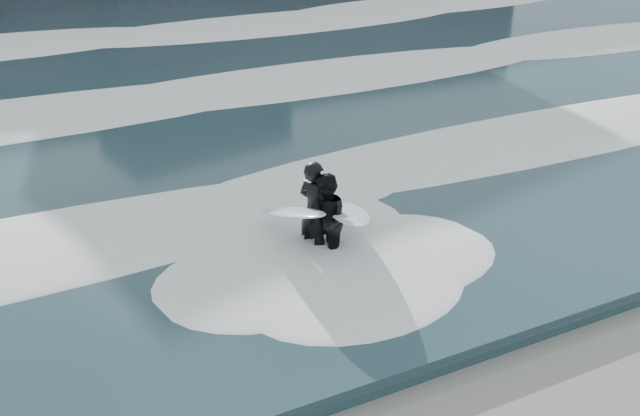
{
  "coord_description": "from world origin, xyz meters",
  "views": [
    {
      "loc": [
        -4.61,
        -3.02,
        6.07
      ],
      "look_at": [
        0.18,
        6.5,
        1.0
      ],
      "focal_mm": 40.0,
      "sensor_mm": 36.0,
      "label": 1
    }
  ],
  "objects": [
    {
      "name": "sea",
      "position": [
        0.0,
        29.0,
        0.15
      ],
      "size": [
        90.0,
        52.0,
        0.3
      ],
      "primitive_type": "cube",
      "color": "#213A43",
      "rests_on": "ground"
    },
    {
      "name": "foam_near",
      "position": [
        0.0,
        9.0,
        0.4
      ],
      "size": [
        60.0,
        3.2,
        0.2
      ],
      "primitive_type": "ellipsoid",
      "color": "white",
      "rests_on": "sea"
    },
    {
      "name": "foam_mid",
      "position": [
        0.0,
        16.0,
        0.42
      ],
      "size": [
        60.0,
        4.0,
        0.24
      ],
      "primitive_type": "ellipsoid",
      "color": "white",
      "rests_on": "sea"
    },
    {
      "name": "foam_far",
      "position": [
        0.0,
        25.0,
        0.45
      ],
      "size": [
        60.0,
        4.8,
        0.3
      ],
      "primitive_type": "ellipsoid",
      "color": "white",
      "rests_on": "sea"
    },
    {
      "name": "surfer_left",
      "position": [
        0.07,
        6.66,
        0.9
      ],
      "size": [
        1.06,
        2.11,
        1.78
      ],
      "color": "black",
      "rests_on": "ground"
    },
    {
      "name": "surfer_right",
      "position": [
        0.28,
        6.34,
        0.83
      ],
      "size": [
        1.5,
        2.34,
        1.64
      ],
      "color": "black",
      "rests_on": "ground"
    }
  ]
}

